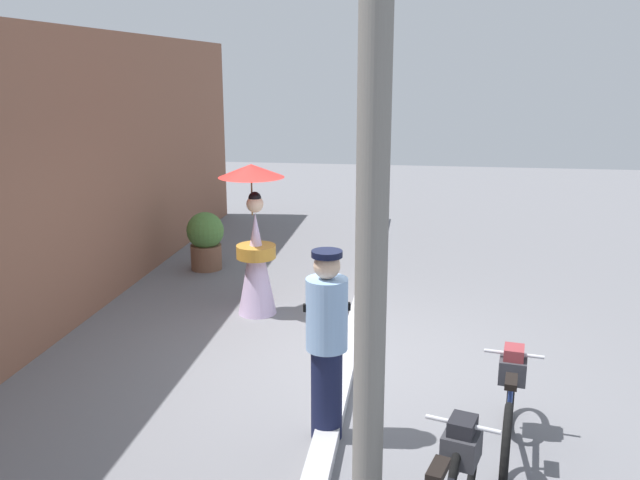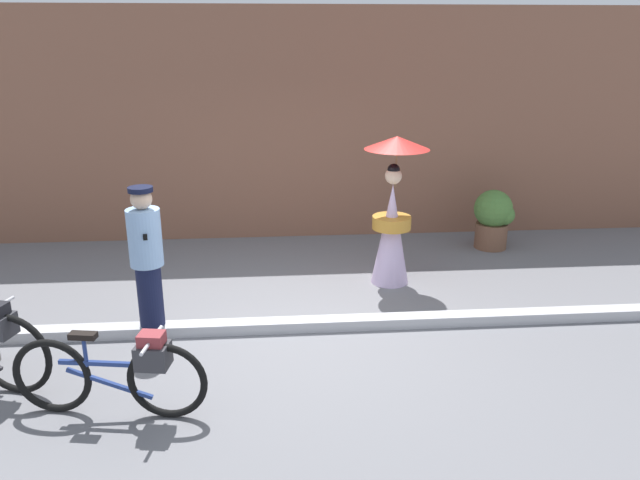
{
  "view_description": "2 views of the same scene",
  "coord_description": "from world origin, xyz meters",
  "views": [
    {
      "loc": [
        -6.56,
        -0.66,
        3.0
      ],
      "look_at": [
        0.47,
        0.36,
        1.19
      ],
      "focal_mm": 37.86,
      "sensor_mm": 36.0,
      "label": 1
    },
    {
      "loc": [
        -0.23,
        -6.01,
        3.02
      ],
      "look_at": [
        0.29,
        0.29,
        0.93
      ],
      "focal_mm": 34.39,
      "sensor_mm": 36.0,
      "label": 2
    }
  ],
  "objects": [
    {
      "name": "person_officer",
      "position": [
        -1.52,
        0.02,
        0.86
      ],
      "size": [
        0.34,
        0.38,
        1.62
      ],
      "color": "#141938",
      "rests_on": "ground_plane"
    },
    {
      "name": "sidewalk_curb",
      "position": [
        0.0,
        0.0,
        0.06
      ],
      "size": [
        14.0,
        0.2,
        0.12
      ],
      "primitive_type": "cube",
      "color": "#B2B2B7",
      "rests_on": "ground_plane"
    },
    {
      "name": "potted_plant_by_door",
      "position": [
        3.07,
        2.5,
        0.48
      ],
      "size": [
        0.58,
        0.56,
        0.89
      ],
      "color": "brown",
      "rests_on": "ground_plane"
    },
    {
      "name": "bicycle_near_officer",
      "position": [
        -1.52,
        -1.45,
        0.41
      ],
      "size": [
        1.65,
        0.48,
        0.77
      ],
      "color": "black",
      "rests_on": "ground_plane"
    },
    {
      "name": "building_wall",
      "position": [
        0.0,
        3.51,
        1.74
      ],
      "size": [
        14.0,
        0.4,
        3.48
      ],
      "primitive_type": "cube",
      "color": "brown",
      "rests_on": "ground_plane"
    },
    {
      "name": "person_with_parasol",
      "position": [
        1.29,
        1.29,
        0.95
      ],
      "size": [
        0.81,
        0.81,
        1.88
      ],
      "color": "silver",
      "rests_on": "ground_plane"
    },
    {
      "name": "ground_plane",
      "position": [
        0.0,
        0.0,
        0.0
      ],
      "size": [
        30.0,
        30.0,
        0.0
      ],
      "primitive_type": "plane",
      "color": "slate"
    }
  ]
}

